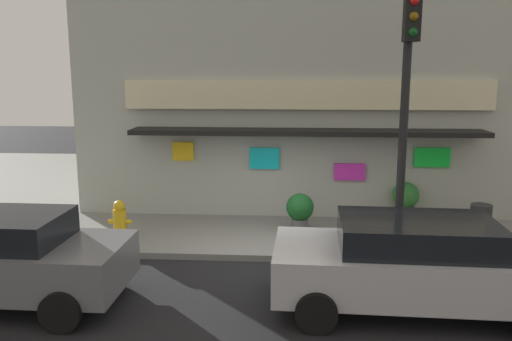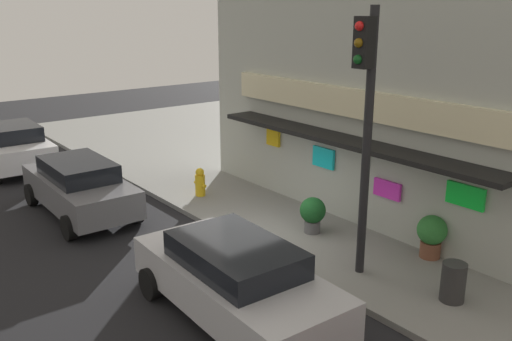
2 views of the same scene
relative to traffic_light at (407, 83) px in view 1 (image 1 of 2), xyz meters
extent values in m
plane|color=black|center=(-2.84, -0.93, -3.61)|extent=(51.25, 51.25, 0.00)
cube|color=gray|center=(-2.84, 5.42, -3.54)|extent=(34.17, 12.71, 0.14)
cube|color=#ADB2A8|center=(-2.00, 6.34, -0.26)|extent=(11.94, 8.57, 6.42)
cube|color=beige|center=(-2.00, 1.97, -0.34)|extent=(9.08, 0.16, 0.71)
cube|color=black|center=(-2.00, 1.62, -1.22)|extent=(8.60, 0.90, 0.12)
cube|color=yellow|center=(-5.12, 1.99, -1.78)|extent=(0.54, 0.08, 0.48)
cube|color=#19D8E5|center=(-3.04, 1.99, -1.94)|extent=(0.75, 0.08, 0.54)
cube|color=#E533CC|center=(-0.88, 1.99, -2.26)|extent=(0.77, 0.08, 0.43)
cube|color=#19E53F|center=(1.14, 1.99, -1.87)|extent=(0.87, 0.08, 0.49)
cylinder|color=black|center=(0.00, 0.10, -0.75)|extent=(0.18, 0.18, 5.44)
cube|color=black|center=(0.00, -0.15, 1.29)|extent=(0.32, 0.28, 0.95)
sphere|color=red|center=(0.00, -0.30, 1.59)|extent=(0.18, 0.18, 0.18)
sphere|color=brown|center=(0.00, -0.30, 1.29)|extent=(0.18, 0.18, 0.18)
sphere|color=#0F4C19|center=(0.00, -0.30, 0.99)|extent=(0.18, 0.18, 0.18)
cylinder|color=gold|center=(-6.22, 0.10, -3.15)|extent=(0.30, 0.30, 0.64)
sphere|color=gold|center=(-6.22, 0.10, -2.75)|extent=(0.25, 0.25, 0.25)
cylinder|color=gold|center=(-6.43, 0.10, -3.12)|extent=(0.12, 0.10, 0.10)
cylinder|color=gold|center=(-6.01, 0.10, -3.12)|extent=(0.12, 0.10, 0.10)
cylinder|color=#2D2D2D|center=(1.91, 0.56, -3.08)|extent=(0.46, 0.46, 0.77)
cylinder|color=brown|center=(0.52, 1.86, -3.29)|extent=(0.45, 0.45, 0.37)
sphere|color=#2D7A33|center=(0.52, 1.86, -2.82)|extent=(0.66, 0.66, 0.66)
cylinder|color=#59595B|center=(-2.14, 0.77, -3.31)|extent=(0.40, 0.40, 0.31)
sphere|color=#195623|center=(-2.14, 0.77, -2.88)|extent=(0.65, 0.65, 0.65)
cylinder|color=black|center=(-5.74, -2.25, -3.29)|extent=(0.64, 0.23, 0.64)
cylinder|color=black|center=(-5.77, -4.03, -3.29)|extent=(0.64, 0.23, 0.64)
cube|color=#B7B7BC|center=(-0.33, -2.92, -2.92)|extent=(4.62, 2.04, 0.74)
cube|color=black|center=(-0.33, -2.92, -2.32)|extent=(2.52, 1.67, 0.46)
cylinder|color=black|center=(1.30, -2.03, -3.29)|extent=(0.65, 0.24, 0.64)
cylinder|color=black|center=(-1.90, -1.92, -3.29)|extent=(0.65, 0.24, 0.64)
cylinder|color=black|center=(-1.96, -3.81, -3.29)|extent=(0.65, 0.24, 0.64)
camera|label=1|loc=(-2.37, -11.07, 0.25)|focal=36.65mm
camera|label=2|loc=(6.94, -8.19, 1.94)|focal=38.55mm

